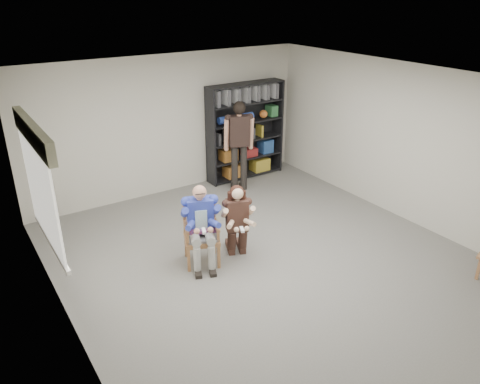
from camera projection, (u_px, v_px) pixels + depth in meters
room_shell at (274, 181)px, 6.74m from camera, size 6.00×7.00×2.80m
floor at (272, 263)px, 7.31m from camera, size 6.00×7.00×0.01m
window_left at (42, 188)px, 5.93m from camera, size 0.16×2.00×1.75m
armchair at (201, 234)px, 7.15m from camera, size 0.75×0.73×1.00m
seated_man at (201, 225)px, 7.09m from camera, size 0.81×0.93×1.30m
kneeling_woman at (237, 222)px, 7.31m from camera, size 0.76×0.93×1.19m
bookshelf at (245, 131)px, 10.24m from camera, size 1.80×0.38×2.10m
standing_man at (239, 147)px, 9.59m from camera, size 0.66×0.51×1.88m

